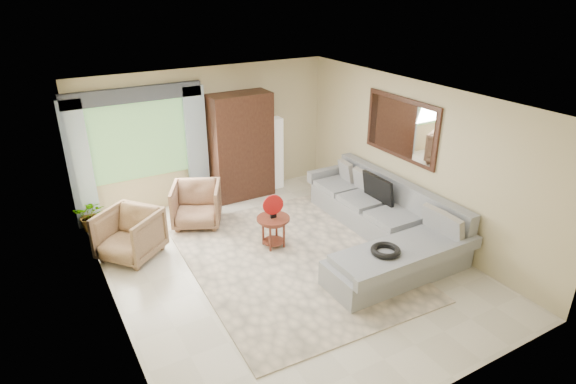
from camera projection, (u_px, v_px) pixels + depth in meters
ground at (285, 265)px, 7.49m from camera, size 6.00×6.00×0.00m
area_rug at (291, 260)px, 7.59m from camera, size 3.17×4.12×0.02m
sectional_sofa at (383, 226)px, 8.04m from camera, size 2.30×3.46×0.90m
tv_screen at (378, 189)px, 8.39m from camera, size 0.14×0.74×0.48m
garden_hose at (386, 250)px, 6.82m from camera, size 0.43×0.43×0.09m
coffee_table at (273, 232)px, 7.87m from camera, size 0.54×0.54×0.54m
red_disc at (273, 205)px, 7.67m from camera, size 0.34×0.09×0.34m
armchair_left at (130, 235)px, 7.56m from camera, size 1.20×1.20×0.79m
armchair_right at (197, 205)px, 8.57m from camera, size 1.11×1.12×0.77m
potted_plant at (91, 215)px, 8.41m from camera, size 0.64×0.60×0.58m
armoire at (241, 146)px, 9.46m from camera, size 1.20×0.55×2.10m
floor_lamp at (276, 153)px, 9.99m from camera, size 0.24×0.24×1.50m
window at (139, 141)px, 8.65m from camera, size 1.80×0.04×1.40m
curtain_left at (80, 166)px, 8.20m from camera, size 0.40×0.08×2.30m
curtain_right at (197, 146)px, 9.16m from camera, size 0.40×0.08×2.30m
valance at (133, 95)px, 8.25m from camera, size 2.40×0.12×0.26m
wall_mirror at (401, 128)px, 8.17m from camera, size 0.05×1.70×1.05m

